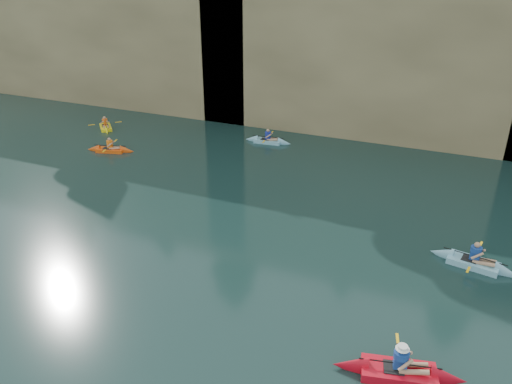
% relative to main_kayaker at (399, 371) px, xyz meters
% --- Properties ---
extents(cliff, '(70.00, 16.00, 12.00)m').
position_rel_main_kayaker_xyz_m(cliff, '(-6.00, 27.13, 5.82)').
color(cliff, tan).
rests_on(cliff, ground).
extents(cliff_slab_west, '(26.00, 2.40, 10.56)m').
position_rel_main_kayaker_xyz_m(cliff_slab_west, '(-26.00, 19.73, 5.10)').
color(cliff_slab_west, '#95865A').
rests_on(cliff_slab_west, ground).
extents(cliff_slab_center, '(24.00, 2.40, 11.40)m').
position_rel_main_kayaker_xyz_m(cliff_slab_center, '(-4.00, 19.73, 5.52)').
color(cliff_slab_center, '#95865A').
rests_on(cliff_slab_center, ground).
extents(sea_cave_west, '(4.50, 1.00, 4.00)m').
position_rel_main_kayaker_xyz_m(sea_cave_west, '(-24.00, 19.08, 1.82)').
color(sea_cave_west, black).
rests_on(sea_cave_west, ground).
extents(sea_cave_center, '(3.50, 1.00, 3.20)m').
position_rel_main_kayaker_xyz_m(sea_cave_center, '(-10.00, 19.08, 1.42)').
color(sea_cave_center, black).
rests_on(sea_cave_center, ground).
extents(main_kayaker, '(3.69, 2.39, 1.34)m').
position_rel_main_kayaker_xyz_m(main_kayaker, '(0.00, 0.00, 0.00)').
color(main_kayaker, red).
rests_on(main_kayaker, ground).
extents(kayaker_orange, '(2.90, 2.09, 1.07)m').
position_rel_main_kayaker_xyz_m(kayaker_orange, '(-18.22, 11.02, -0.05)').
color(kayaker_orange, '#F0510F').
rests_on(kayaker_orange, ground).
extents(kayaker_ltblue_near, '(3.28, 2.45, 1.26)m').
position_rel_main_kayaker_xyz_m(kayaker_ltblue_near, '(1.74, 6.58, -0.02)').
color(kayaker_ltblue_near, '#7BBACE').
rests_on(kayaker_ltblue_near, ground).
extents(kayaker_yellow, '(2.27, 2.33, 1.06)m').
position_rel_main_kayaker_xyz_m(kayaker_yellow, '(-21.18, 14.34, -0.05)').
color(kayaker_yellow, yellow).
rests_on(kayaker_yellow, ground).
extents(kayaker_ltblue_mid, '(2.94, 2.19, 1.10)m').
position_rel_main_kayaker_xyz_m(kayaker_ltblue_mid, '(-10.27, 16.04, -0.04)').
color(kayaker_ltblue_mid, '#7DBDD1').
rests_on(kayaker_ltblue_mid, ground).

